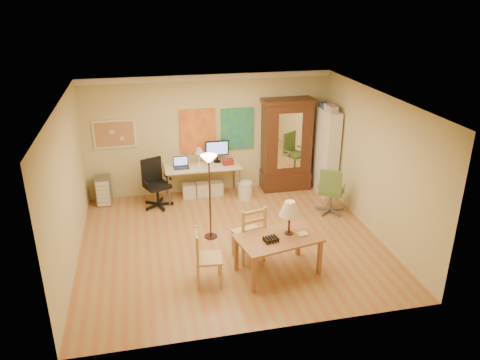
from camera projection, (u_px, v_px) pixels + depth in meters
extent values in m
plane|color=#AD633D|center=(231.00, 241.00, 8.78)|extent=(5.50, 5.50, 0.00)
cube|color=white|center=(208.00, 77.00, 9.99)|extent=(5.50, 0.08, 0.12)
cube|color=tan|center=(115.00, 134.00, 10.04)|extent=(0.90, 0.04, 0.62)
cube|color=#F6AB29|center=(198.00, 131.00, 10.41)|extent=(0.80, 0.04, 1.00)
cube|color=#226B88|center=(237.00, 129.00, 10.58)|extent=(0.75, 0.04, 0.95)
cube|color=brown|center=(278.00, 238.00, 7.60)|extent=(1.46, 1.06, 0.04)
cube|color=brown|center=(254.00, 275.00, 7.22)|extent=(0.07, 0.07, 0.63)
cube|color=brown|center=(320.00, 258.00, 7.67)|extent=(0.07, 0.07, 0.63)
cube|color=brown|center=(236.00, 254.00, 7.78)|extent=(0.07, 0.07, 0.63)
cube|color=brown|center=(298.00, 239.00, 8.24)|extent=(0.07, 0.07, 0.63)
cylinder|color=#311B10|center=(289.00, 233.00, 7.71)|extent=(0.14, 0.14, 0.02)
cylinder|color=#311B10|center=(289.00, 224.00, 7.65)|extent=(0.04, 0.04, 0.35)
cone|color=beige|center=(290.00, 208.00, 7.54)|extent=(0.35, 0.35, 0.25)
cube|color=beige|center=(302.00, 234.00, 7.67)|extent=(0.20, 0.17, 0.03)
cube|color=black|center=(271.00, 239.00, 7.46)|extent=(0.28, 0.24, 0.07)
cube|color=tan|center=(249.00, 233.00, 8.08)|extent=(0.57, 0.56, 0.04)
cube|color=tan|center=(254.00, 238.00, 8.42)|extent=(0.05, 0.05, 0.47)
cube|color=tan|center=(233.00, 244.00, 8.25)|extent=(0.05, 0.05, 0.47)
cube|color=tan|center=(264.00, 248.00, 8.10)|extent=(0.05, 0.05, 0.47)
cube|color=tan|center=(243.00, 254.00, 7.93)|extent=(0.05, 0.05, 0.47)
cube|color=tan|center=(265.00, 221.00, 7.90)|extent=(0.05, 0.05, 0.54)
cube|color=tan|center=(243.00, 227.00, 7.73)|extent=(0.05, 0.05, 0.54)
cube|color=tan|center=(254.00, 221.00, 7.79)|extent=(0.41, 0.13, 0.05)
cube|color=tan|center=(209.00, 258.00, 7.41)|extent=(0.45, 0.47, 0.04)
cube|color=tan|center=(221.00, 277.00, 7.35)|extent=(0.04, 0.04, 0.42)
cube|color=tan|center=(219.00, 264.00, 7.69)|extent=(0.04, 0.04, 0.42)
cube|color=tan|center=(198.00, 278.00, 7.31)|extent=(0.04, 0.04, 0.42)
cube|color=tan|center=(198.00, 265.00, 7.65)|extent=(0.04, 0.04, 0.42)
cube|color=tan|center=(197.00, 252.00, 7.13)|extent=(0.04, 0.04, 0.49)
cube|color=tan|center=(197.00, 240.00, 7.47)|extent=(0.04, 0.04, 0.49)
cube|color=tan|center=(197.00, 243.00, 7.28)|extent=(0.06, 0.38, 0.05)
cylinder|color=#3C2518|center=(211.00, 236.00, 8.94)|extent=(0.25, 0.25, 0.03)
cylinder|color=#3C2518|center=(210.00, 199.00, 8.64)|extent=(0.03, 0.03, 1.56)
cone|color=#FFE0A5|center=(209.00, 159.00, 8.33)|extent=(0.30, 0.30, 0.12)
cube|color=tan|center=(202.00, 166.00, 10.37)|extent=(1.66, 0.73, 0.03)
cylinder|color=slate|center=(169.00, 190.00, 10.08)|extent=(0.04, 0.04, 0.73)
cylinder|color=slate|center=(240.00, 184.00, 10.38)|extent=(0.04, 0.04, 0.73)
cylinder|color=slate|center=(167.00, 180.00, 10.64)|extent=(0.04, 0.04, 0.73)
cylinder|color=slate|center=(234.00, 174.00, 10.95)|extent=(0.04, 0.04, 0.73)
cube|color=black|center=(181.00, 168.00, 10.22)|extent=(0.33, 0.23, 0.02)
cube|color=black|center=(180.00, 160.00, 10.33)|extent=(0.33, 0.06, 0.22)
cube|color=black|center=(217.00, 148.00, 10.44)|extent=(0.52, 0.04, 0.33)
cone|color=beige|center=(199.00, 151.00, 10.32)|extent=(0.21, 0.21, 0.12)
cube|color=beige|center=(196.00, 168.00, 10.19)|extent=(0.26, 0.33, 0.01)
cube|color=maroon|center=(228.00, 162.00, 10.40)|extent=(0.23, 0.17, 0.12)
cube|color=white|center=(189.00, 191.00, 10.58)|extent=(0.29, 0.25, 0.31)
cube|color=white|center=(203.00, 190.00, 10.64)|extent=(0.29, 0.25, 0.31)
cube|color=silver|center=(216.00, 188.00, 10.70)|extent=(0.29, 0.25, 0.31)
cylinder|color=black|center=(158.00, 196.00, 10.09)|extent=(0.06, 0.06, 0.41)
cube|color=black|center=(157.00, 186.00, 10.00)|extent=(0.63, 0.62, 0.07)
cube|color=black|center=(151.00, 170.00, 10.05)|extent=(0.45, 0.23, 0.53)
cube|color=black|center=(145.00, 183.00, 9.80)|extent=(0.16, 0.29, 0.03)
cube|color=black|center=(168.00, 177.00, 10.09)|extent=(0.16, 0.29, 0.03)
cylinder|color=slate|center=(330.00, 201.00, 9.85)|extent=(0.06, 0.06, 0.39)
cube|color=#436C30|center=(331.00, 191.00, 9.76)|extent=(0.63, 0.63, 0.07)
cube|color=#436C30|center=(331.00, 182.00, 9.46)|extent=(0.41, 0.27, 0.51)
cube|color=slate|center=(344.00, 187.00, 9.64)|extent=(0.18, 0.27, 0.03)
cube|color=slate|center=(319.00, 184.00, 9.79)|extent=(0.18, 0.27, 0.03)
cube|color=slate|center=(104.00, 190.00, 10.20)|extent=(0.32, 0.36, 0.64)
cube|color=silver|center=(103.00, 194.00, 10.02)|extent=(0.27, 0.02, 0.55)
cube|color=#3A1B0F|center=(286.00, 146.00, 10.75)|extent=(1.08, 0.49, 2.07)
cube|color=#3A1B0F|center=(285.00, 179.00, 11.06)|extent=(1.12, 0.53, 0.41)
cube|color=white|center=(290.00, 141.00, 10.45)|extent=(0.54, 0.01, 1.28)
cube|color=#3A1B0F|center=(288.00, 101.00, 10.34)|extent=(1.16, 0.55, 0.08)
cube|color=white|center=(327.00, 153.00, 10.49)|extent=(0.29, 0.78, 1.95)
cube|color=#993333|center=(326.00, 176.00, 10.55)|extent=(0.18, 0.39, 0.23)
cube|color=#334C99|center=(324.00, 123.00, 10.42)|extent=(0.18, 0.27, 0.20)
cylinder|color=silver|center=(245.00, 190.00, 10.49)|extent=(0.32, 0.32, 0.40)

